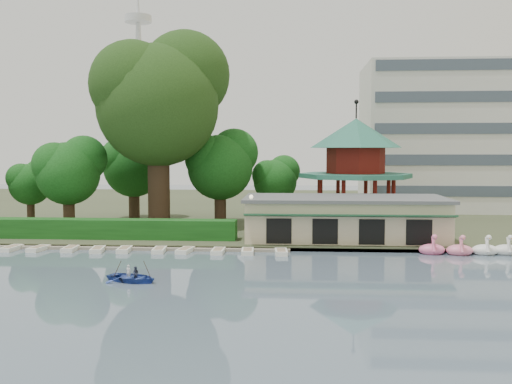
# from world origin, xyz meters

# --- Properties ---
(ground_plane) EXTENTS (220.00, 220.00, 0.00)m
(ground_plane) POSITION_xyz_m (0.00, 0.00, 0.00)
(ground_plane) COLOR slate
(ground_plane) RESTS_ON ground
(shore) EXTENTS (220.00, 70.00, 0.40)m
(shore) POSITION_xyz_m (0.00, 52.00, 0.20)
(shore) COLOR #424930
(shore) RESTS_ON ground
(embankment) EXTENTS (220.00, 0.60, 0.30)m
(embankment) POSITION_xyz_m (0.00, 17.30, 0.15)
(embankment) COLOR gray
(embankment) RESTS_ON ground
(dock) EXTENTS (34.00, 1.60, 0.24)m
(dock) POSITION_xyz_m (-12.00, 17.20, 0.12)
(dock) COLOR gray
(dock) RESTS_ON ground
(boathouse) EXTENTS (18.60, 9.39, 3.90)m
(boathouse) POSITION_xyz_m (10.00, 21.97, 2.37)
(boathouse) COLOR beige
(boathouse) RESTS_ON shore
(pavilion) EXTENTS (12.40, 12.40, 13.50)m
(pavilion) POSITION_xyz_m (12.00, 32.00, 7.48)
(pavilion) COLOR beige
(pavilion) RESTS_ON shore
(office_building) EXTENTS (38.00, 18.00, 20.00)m
(office_building) POSITION_xyz_m (32.67, 49.00, 9.73)
(office_building) COLOR silver
(office_building) RESTS_ON shore
(broadcast_tower) EXTENTS (8.00, 8.00, 96.00)m
(broadcast_tower) POSITION_xyz_m (-42.00, 140.00, 33.98)
(broadcast_tower) COLOR silver
(broadcast_tower) RESTS_ON ground
(hedge) EXTENTS (30.00, 2.00, 1.80)m
(hedge) POSITION_xyz_m (-15.00, 20.50, 1.30)
(hedge) COLOR #195419
(hedge) RESTS_ON shore
(lamp_post) EXTENTS (0.36, 0.36, 4.28)m
(lamp_post) POSITION_xyz_m (1.50, 19.00, 3.34)
(lamp_post) COLOR black
(lamp_post) RESTS_ON shore
(big_tree) EXTENTS (14.08, 13.12, 21.04)m
(big_tree) POSITION_xyz_m (-8.83, 28.21, 14.38)
(big_tree) COLOR #3A281C
(big_tree) RESTS_ON shore
(small_trees) EXTENTS (38.71, 17.03, 10.70)m
(small_trees) POSITION_xyz_m (-12.34, 31.74, 6.68)
(small_trees) COLOR #3A281C
(small_trees) RESTS_ON shore
(moored_rowboats) EXTENTS (32.47, 2.71, 0.36)m
(moored_rowboats) POSITION_xyz_m (-11.42, 15.81, 0.18)
(moored_rowboats) COLOR white
(moored_rowboats) RESTS_ON ground
(rowboat_with_passengers) EXTENTS (5.84, 5.00, 2.01)m
(rowboat_with_passengers) POSITION_xyz_m (-5.27, 5.06, 0.51)
(rowboat_with_passengers) COLOR #314AA4
(rowboat_with_passengers) RESTS_ON ground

